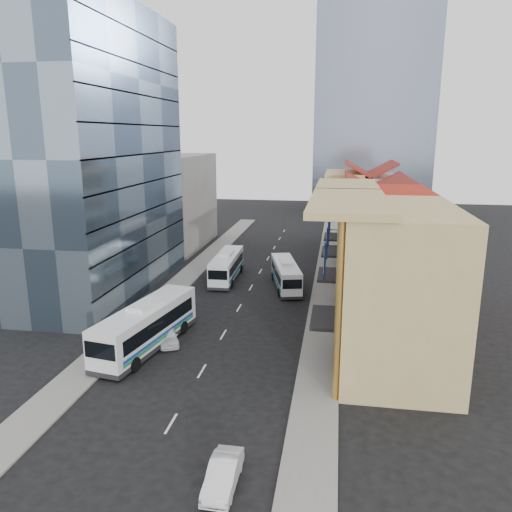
% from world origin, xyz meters
% --- Properties ---
extents(ground, '(200.00, 200.00, 0.00)m').
position_xyz_m(ground, '(0.00, 0.00, 0.00)').
color(ground, black).
rests_on(ground, ground).
extents(sidewalk_right, '(3.00, 90.00, 0.15)m').
position_xyz_m(sidewalk_right, '(8.50, 22.00, 0.07)').
color(sidewalk_right, slate).
rests_on(sidewalk_right, ground).
extents(sidewalk_left, '(3.00, 90.00, 0.15)m').
position_xyz_m(sidewalk_left, '(-8.50, 22.00, 0.07)').
color(sidewalk_left, slate).
rests_on(sidewalk_left, ground).
extents(shophouse_tan, '(8.00, 14.00, 12.00)m').
position_xyz_m(shophouse_tan, '(14.00, 5.00, 6.00)').
color(shophouse_tan, tan).
rests_on(shophouse_tan, ground).
extents(shophouse_red, '(8.00, 10.00, 12.00)m').
position_xyz_m(shophouse_red, '(14.00, 17.00, 6.00)').
color(shophouse_red, '#B12513').
rests_on(shophouse_red, ground).
extents(shophouse_cream_near, '(8.00, 9.00, 10.00)m').
position_xyz_m(shophouse_cream_near, '(14.00, 26.50, 5.00)').
color(shophouse_cream_near, beige).
rests_on(shophouse_cream_near, ground).
extents(shophouse_cream_mid, '(8.00, 9.00, 10.00)m').
position_xyz_m(shophouse_cream_mid, '(14.00, 35.50, 5.00)').
color(shophouse_cream_mid, beige).
rests_on(shophouse_cream_mid, ground).
extents(shophouse_cream_far, '(8.00, 12.00, 11.00)m').
position_xyz_m(shophouse_cream_far, '(14.00, 46.00, 5.50)').
color(shophouse_cream_far, beige).
rests_on(shophouse_cream_far, ground).
extents(office_tower, '(12.00, 26.00, 30.00)m').
position_xyz_m(office_tower, '(-17.00, 19.00, 15.00)').
color(office_tower, '#415467').
rests_on(office_tower, ground).
extents(office_block_far, '(10.00, 18.00, 14.00)m').
position_xyz_m(office_block_far, '(-16.00, 42.00, 7.00)').
color(office_block_far, gray).
rests_on(office_block_far, ground).
extents(bus_left_near, '(4.96, 12.62, 3.95)m').
position_xyz_m(bus_left_near, '(-5.50, 4.32, 1.97)').
color(bus_left_near, silver).
rests_on(bus_left_near, ground).
extents(bus_left_far, '(2.81, 10.67, 3.40)m').
position_xyz_m(bus_left_far, '(-3.44, 24.82, 1.70)').
color(bus_left_far, silver).
rests_on(bus_left_far, ground).
extents(bus_right, '(4.66, 10.28, 3.21)m').
position_xyz_m(bus_right, '(3.92, 22.68, 1.61)').
color(bus_right, white).
rests_on(bus_right, ground).
extents(sedan_left, '(3.13, 4.32, 1.36)m').
position_xyz_m(sedan_left, '(-4.15, 5.45, 0.68)').
color(sedan_left, silver).
rests_on(sedan_left, ground).
extents(sedan_right, '(1.41, 4.02, 1.33)m').
position_xyz_m(sedan_right, '(4.37, -10.86, 0.66)').
color(sedan_right, silver).
rests_on(sedan_right, ground).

